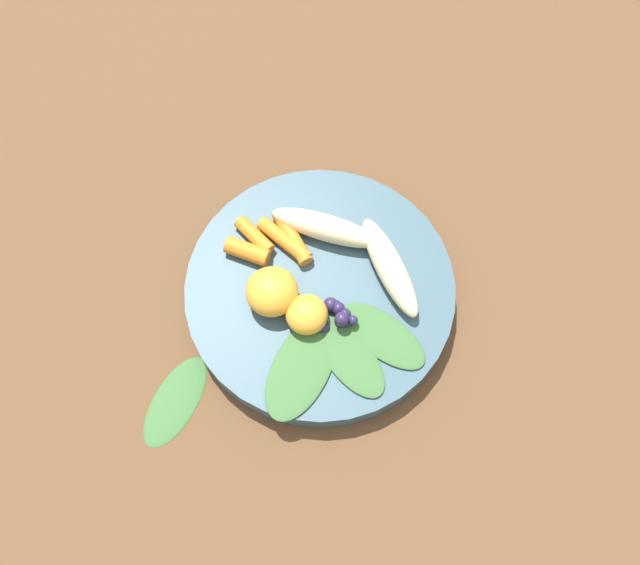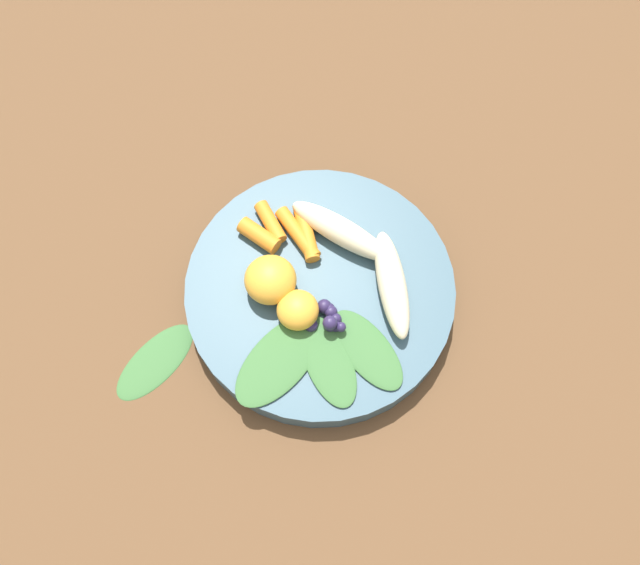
{
  "view_description": "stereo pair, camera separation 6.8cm",
  "coord_description": "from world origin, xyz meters",
  "px_view_note": "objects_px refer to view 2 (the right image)",
  "views": [
    {
      "loc": [
        -0.14,
        0.22,
        0.67
      ],
      "look_at": [
        0.0,
        0.0,
        0.04
      ],
      "focal_mm": 38.51,
      "sensor_mm": 36.0,
      "label": 1
    },
    {
      "loc": [
        -0.2,
        0.17,
        0.67
      ],
      "look_at": [
        0.0,
        0.0,
        0.04
      ],
      "focal_mm": 38.51,
      "sensor_mm": 36.0,
      "label": 2
    }
  ],
  "objects_px": {
    "bowl": "(320,292)",
    "banana_peeled_right": "(392,284)",
    "banana_peeled_left": "(340,231)",
    "kale_leaf_stray": "(155,361)",
    "orange_segment_near": "(298,310)"
  },
  "relations": [
    {
      "from": "bowl",
      "to": "banana_peeled_right",
      "type": "height_order",
      "value": "banana_peeled_right"
    },
    {
      "from": "banana_peeled_right",
      "to": "banana_peeled_left",
      "type": "bearing_deg",
      "value": 32.22
    },
    {
      "from": "banana_peeled_left",
      "to": "banana_peeled_right",
      "type": "height_order",
      "value": "same"
    },
    {
      "from": "banana_peeled_right",
      "to": "kale_leaf_stray",
      "type": "bearing_deg",
      "value": 97.48
    },
    {
      "from": "banana_peeled_left",
      "to": "banana_peeled_right",
      "type": "distance_m",
      "value": 0.08
    },
    {
      "from": "bowl",
      "to": "banana_peeled_left",
      "type": "xyz_separation_m",
      "value": [
        0.03,
        -0.05,
        0.03
      ]
    },
    {
      "from": "orange_segment_near",
      "to": "banana_peeled_left",
      "type": "bearing_deg",
      "value": -67.74
    },
    {
      "from": "bowl",
      "to": "kale_leaf_stray",
      "type": "bearing_deg",
      "value": 71.17
    },
    {
      "from": "kale_leaf_stray",
      "to": "bowl",
      "type": "bearing_deg",
      "value": 153.59
    },
    {
      "from": "banana_peeled_left",
      "to": "kale_leaf_stray",
      "type": "xyz_separation_m",
      "value": [
        0.03,
        0.22,
        -0.04
      ]
    },
    {
      "from": "bowl",
      "to": "banana_peeled_right",
      "type": "relative_size",
      "value": 2.37
    },
    {
      "from": "kale_leaf_stray",
      "to": "banana_peeled_right",
      "type": "bearing_deg",
      "value": 146.47
    },
    {
      "from": "bowl",
      "to": "orange_segment_near",
      "type": "relative_size",
      "value": 6.64
    },
    {
      "from": "bowl",
      "to": "banana_peeled_left",
      "type": "height_order",
      "value": "banana_peeled_left"
    },
    {
      "from": "bowl",
      "to": "orange_segment_near",
      "type": "bearing_deg",
      "value": 103.68
    }
  ]
}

